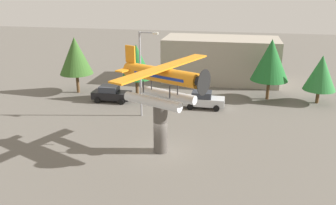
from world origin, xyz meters
TOP-DOWN VIEW (x-y plane):
  - ground_plane at (0.00, 0.00)m, footprint 140.00×140.00m
  - display_pedestal at (0.00, 0.00)m, footprint 1.10×1.10m
  - floatplane_monument at (0.12, -0.05)m, footprint 7.17×9.95m
  - car_near_black at (-7.93, 10.90)m, footprint 4.20×2.02m
  - car_mid_silver at (2.29, 10.75)m, footprint 4.20×2.02m
  - streetlight_primary at (-3.31, 7.24)m, footprint 1.84×0.28m
  - storefront_building at (3.37, 22.00)m, footprint 14.72×6.80m
  - tree_west at (-12.93, 13.30)m, footprint 3.86×3.86m
  - tree_east at (-5.29, 12.13)m, footprint 3.39×3.39m
  - tree_center_back at (9.08, 14.98)m, footprint 4.09×4.09m
  - tree_far_east at (14.33, 14.63)m, footprint 3.39×3.39m

SIDE VIEW (x-z plane):
  - ground_plane at x=0.00m, z-range 0.00..0.00m
  - car_near_black at x=-7.93m, z-range 0.00..1.76m
  - car_mid_silver at x=2.29m, z-range 0.00..1.76m
  - display_pedestal at x=0.00m, z-range 0.00..4.04m
  - storefront_building at x=3.37m, z-range 0.00..5.67m
  - tree_far_east at x=14.33m, z-range 0.74..6.01m
  - tree_east at x=-5.29m, z-range 1.20..7.40m
  - tree_west at x=-12.93m, z-range 1.14..7.73m
  - tree_center_back at x=9.08m, z-range 1.10..7.86m
  - streetlight_primary at x=-3.31m, z-range 0.64..8.92m
  - floatplane_monument at x=0.12m, z-range 3.71..7.71m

